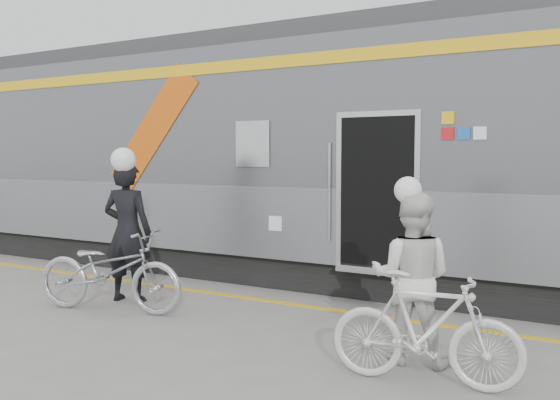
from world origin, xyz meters
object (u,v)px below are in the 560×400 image
Objects in this scene: man at (127,232)px; bicycle_left at (109,271)px; woman at (412,278)px; bicycle_right at (425,329)px.

bicycle_left is (0.20, -0.55, -0.45)m from man.
man is 4.29m from woman.
bicycle_right is (4.56, -1.01, -0.48)m from man.
woman is (4.06, 0.09, 0.30)m from bicycle_left.
man reaches higher than bicycle_left.
bicycle_right is at bearing -109.58° from bicycle_left.
man reaches higher than bicycle_right.
man is at bearing -14.12° from woman.
man reaches higher than woman.
woman is at bearing -102.29° from bicycle_left.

